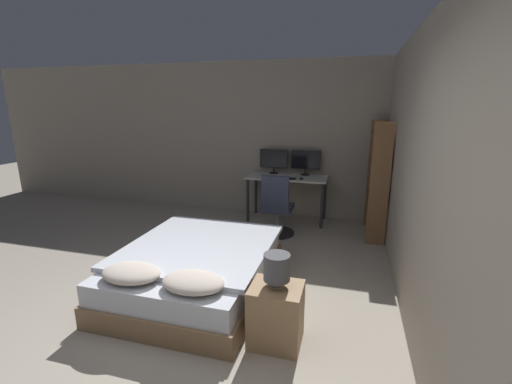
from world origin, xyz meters
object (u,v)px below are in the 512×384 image
Objects in this scene: nightstand at (276,315)px; monitor_right at (306,161)px; bedside_lamp at (277,267)px; keyboard at (285,178)px; office_chair at (277,212)px; monitor_left at (274,160)px; computer_mouse at (301,179)px; desk at (287,182)px; bookshelf at (378,176)px; bed at (197,269)px.

monitor_right is at bearing 93.85° from nightstand.
keyboard is at bearing 99.68° from bedside_lamp.
keyboard is 0.38× the size of office_chair.
computer_mouse is at bearing -36.35° from monitor_left.
bookshelf reaches higher than desk.
bed is 1.42× the size of desk.
bed is at bearing -94.62° from monitor_left.
keyboard is 0.21× the size of bookshelf.
office_chair is (-0.01, -0.54, -0.41)m from keyboard.
keyboard is 0.68m from office_chair.
bed reaches higher than nightstand.
nightstand is 1.03× the size of monitor_left.
office_chair is (-0.29, -0.95, -0.64)m from monitor_right.
bedside_lamp is 2.97m from computer_mouse.
computer_mouse is at bearing 71.84° from bed.
monitor_right reaches higher than office_chair.
monitor_left is at bearing 103.11° from nightstand.
monitor_right reaches higher than bedside_lamp.
bedside_lamp is 3.00m from keyboard.
keyboard is (-0.28, -0.40, -0.24)m from monitor_right.
desk is at bearing -36.17° from monitor_left.
desk is 1.40× the size of office_chair.
office_chair is at bearing -90.89° from desk.
monitor_right is at bearing 72.99° from office_chair.
monitor_right is at bearing 36.17° from desk.
monitor_left is 1.40× the size of keyboard.
bed is 2.98m from bookshelf.
computer_mouse is 1.18m from bookshelf.
monitor_left reaches higher than nightstand.
nightstand is 3.54m from monitor_left.
bookshelf is (1.44, 0.35, 0.57)m from office_chair.
nightstand is at bearing -76.89° from monitor_left.
computer_mouse is at bearing 62.63° from office_chair.
monitor_right is (0.78, 2.76, 0.78)m from bed.
office_chair is at bearing 102.07° from nightstand.
desk is 19.24× the size of computer_mouse.
nightstand is 1.03× the size of monitor_right.
monitor_right reaches higher than desk.
bookshelf is (1.43, -0.40, 0.27)m from desk.
desk is at bearing 143.46° from computer_mouse.
monitor_left is (-0.28, 0.20, 0.35)m from desk.
monitor_right is 0.29× the size of bookshelf.
monitor_right is (0.28, 0.20, 0.35)m from desk.
bed is 2.54m from computer_mouse.
bed is 2.97m from monitor_right.
bookshelf reaches higher than monitor_left.
bed is 1.10× the size of bookshelf.
monitor_right is 0.52× the size of office_chair.
desk is 0.23m from keyboard.
desk is (0.50, 2.55, 0.43)m from bed.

